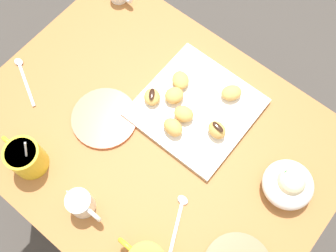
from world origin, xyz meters
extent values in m
plane|color=#423D38|center=(0.00, 0.00, 0.00)|extent=(8.00, 8.00, 0.00)
cube|color=#A36633|center=(0.00, 0.00, 0.74)|extent=(0.93, 0.71, 0.04)
cube|color=#A36633|center=(-0.40, -0.30, 0.36)|extent=(0.07, 0.07, 0.72)
cube|color=#A36633|center=(0.40, -0.30, 0.36)|extent=(0.07, 0.07, 0.72)
cube|color=#A36633|center=(0.40, 0.30, 0.36)|extent=(0.07, 0.07, 0.72)
cube|color=white|center=(-0.04, -0.13, 0.76)|extent=(0.28, 0.28, 0.02)
torus|color=yellow|center=(-0.14, 0.25, 0.81)|extent=(0.06, 0.01, 0.06)
cylinder|color=yellow|center=(0.19, 0.25, 0.80)|extent=(0.09, 0.09, 0.09)
torus|color=yellow|center=(0.24, 0.25, 0.80)|extent=(0.06, 0.01, 0.06)
cylinder|color=black|center=(0.19, 0.25, 0.84)|extent=(0.07, 0.07, 0.01)
cylinder|color=silver|center=(0.17, 0.25, 0.83)|extent=(0.01, 0.05, 0.11)
cylinder|color=white|center=(0.02, 0.25, 0.79)|extent=(0.06, 0.06, 0.07)
cone|color=white|center=(0.04, 0.25, 0.82)|extent=(0.02, 0.02, 0.02)
torus|color=white|center=(-0.02, 0.25, 0.80)|extent=(0.05, 0.01, 0.05)
cylinder|color=white|center=(0.02, 0.25, 0.82)|extent=(0.05, 0.05, 0.01)
ellipsoid|color=white|center=(-0.34, -0.10, 0.79)|extent=(0.12, 0.12, 0.07)
sphere|color=#F4E5B2|center=(-0.34, -0.10, 0.81)|extent=(0.07, 0.07, 0.07)
ellipsoid|color=green|center=(-0.32, -0.10, 0.83)|extent=(0.03, 0.03, 0.01)
cylinder|color=#E5704C|center=(0.13, 0.04, 0.76)|extent=(0.17, 0.17, 0.01)
cube|color=silver|center=(0.37, 0.10, 0.76)|extent=(0.14, 0.08, 0.00)
ellipsoid|color=silver|center=(0.44, 0.07, 0.76)|extent=(0.03, 0.02, 0.01)
cube|color=silver|center=(-0.19, 0.15, 0.76)|extent=(0.07, 0.14, 0.00)
ellipsoid|color=silver|center=(-0.16, 0.08, 0.76)|extent=(0.03, 0.02, 0.01)
ellipsoid|color=#DBA351|center=(-0.03, -0.09, 0.79)|extent=(0.06, 0.05, 0.04)
ellipsoid|color=#DBA351|center=(-0.09, -0.21, 0.79)|extent=(0.07, 0.07, 0.03)
ellipsoid|color=#DBA351|center=(-0.12, -0.10, 0.79)|extent=(0.06, 0.05, 0.04)
ellipsoid|color=black|center=(-0.12, -0.10, 0.81)|extent=(0.04, 0.02, 0.00)
ellipsoid|color=#DBA351|center=(-0.03, -0.04, 0.79)|extent=(0.06, 0.05, 0.04)
ellipsoid|color=#DBA351|center=(0.04, -0.16, 0.79)|extent=(0.07, 0.07, 0.03)
ellipsoid|color=#DBA351|center=(0.07, -0.07, 0.79)|extent=(0.06, 0.06, 0.03)
ellipsoid|color=black|center=(0.07, -0.07, 0.80)|extent=(0.03, 0.04, 0.00)
ellipsoid|color=#DBA351|center=(0.02, -0.11, 0.79)|extent=(0.06, 0.06, 0.03)
camera|label=1|loc=(-0.25, 0.25, 1.71)|focal=41.84mm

